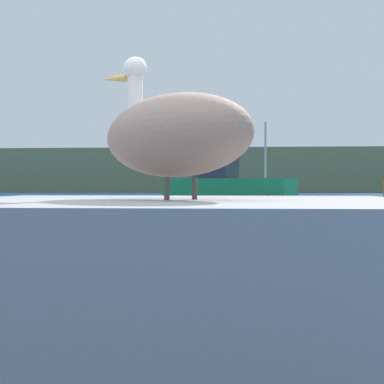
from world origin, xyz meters
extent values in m
plane|color=#194C93|center=(0.00, 0.00, 0.00)|extent=(260.00, 260.00, 0.00)
cube|color=#6B7A51|center=(0.00, 75.97, 2.62)|extent=(140.00, 12.15, 5.24)
cube|color=gray|center=(0.50, 0.26, 0.41)|extent=(2.62, 2.53, 0.83)
ellipsoid|color=gray|center=(0.50, 0.26, 1.18)|extent=(1.17, 1.20, 0.46)
cylinder|color=white|center=(0.23, 0.55, 1.41)|extent=(0.09, 0.09, 0.32)
sphere|color=white|center=(0.23, 0.55, 1.61)|extent=(0.14, 0.14, 0.14)
cone|color=gold|center=(0.07, 0.72, 1.58)|extent=(0.27, 0.29, 0.09)
cylinder|color=#4C4742|center=(0.47, 0.15, 0.89)|extent=(0.03, 0.03, 0.12)
cylinder|color=#4C4742|center=(0.60, 0.28, 0.89)|extent=(0.03, 0.03, 0.12)
cube|color=#1E8C4C|center=(-0.16, 34.22, 0.63)|extent=(8.05, 5.26, 1.26)
cube|color=#2D333D|center=(-0.90, 34.55, 2.12)|extent=(2.74, 2.58, 1.72)
cylinder|color=#B2B2B2|center=(1.98, 33.25, 2.87)|extent=(0.12, 0.12, 3.21)
camera|label=1|loc=(0.89, -3.19, 0.91)|focal=59.14mm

